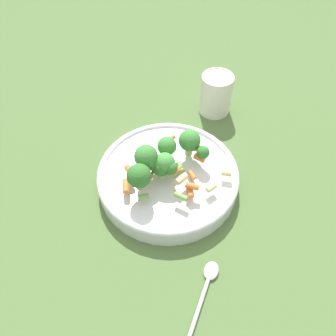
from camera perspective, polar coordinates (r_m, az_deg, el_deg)
The scene contains 5 objects.
ground_plane at distance 0.71m, azimuth 0.00°, elevation -2.65°, with size 3.00×3.00×0.00m, color #4C6B38.
bowl at distance 0.69m, azimuth 0.00°, elevation -1.50°, with size 0.30×0.30×0.04m.
pasta_salad at distance 0.64m, azimuth -1.09°, elevation 1.42°, with size 0.16×0.21×0.08m.
cup at distance 0.85m, azimuth 8.34°, elevation 12.71°, with size 0.08×0.08×0.10m.
spoon at distance 0.60m, azimuth 6.15°, elevation -21.11°, with size 0.12×0.17×0.01m.
Camera 1 is at (0.35, -0.24, 0.57)m, focal length 35.00 mm.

